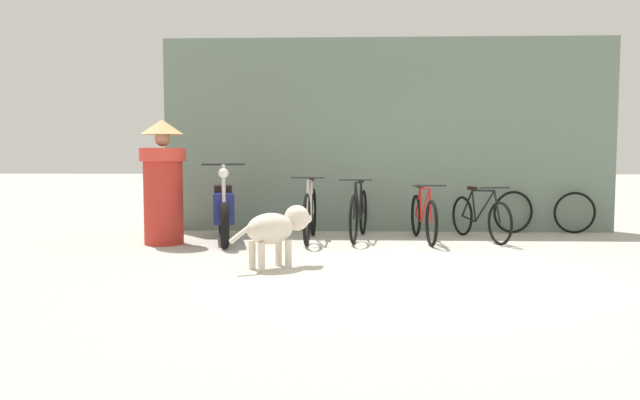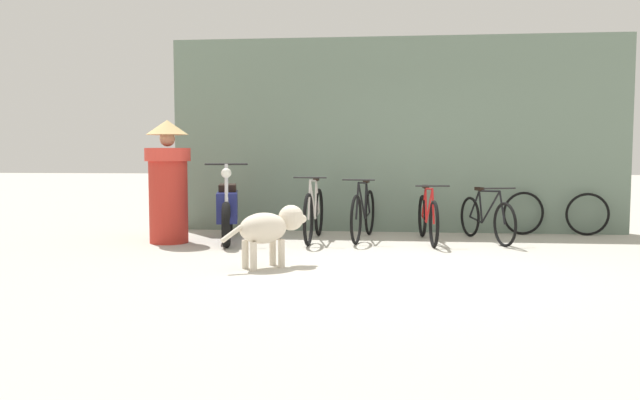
{
  "view_description": "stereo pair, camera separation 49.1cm",
  "coord_description": "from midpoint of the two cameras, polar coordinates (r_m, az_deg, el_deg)",
  "views": [
    {
      "loc": [
        -0.7,
        -6.84,
        1.26
      ],
      "look_at": [
        -1.0,
        1.14,
        0.65
      ],
      "focal_mm": 35.0,
      "sensor_mm": 36.0,
      "label": 1
    },
    {
      "loc": [
        -0.21,
        -6.81,
        1.26
      ],
      "look_at": [
        -1.0,
        1.14,
        0.65
      ],
      "focal_mm": 35.0,
      "sensor_mm": 36.0,
      "label": 2
    }
  ],
  "objects": [
    {
      "name": "spare_tire_left",
      "position": [
        10.38,
        24.53,
        -1.2
      ],
      "size": [
        0.65,
        0.05,
        0.65
      ],
      "rotation": [
        0.0,
        0.0,
        -0.02
      ],
      "color": "black",
      "rests_on": "ground"
    },
    {
      "name": "spare_tire_right",
      "position": [
        10.11,
        19.44,
        -1.16
      ],
      "size": [
        0.66,
        0.18,
        0.66
      ],
      "rotation": [
        0.0,
        0.0,
        0.22
      ],
      "color": "black",
      "rests_on": "ground"
    },
    {
      "name": "ground_plane",
      "position": [
        6.95,
        9.4,
        -6.13
      ],
      "size": [
        60.0,
        60.0,
        0.0
      ],
      "primitive_type": "plane",
      "color": "#B7B2A5"
    },
    {
      "name": "person_in_robes",
      "position": [
        8.86,
        -12.19,
        1.79
      ],
      "size": [
        0.89,
        0.89,
        1.71
      ],
      "rotation": [
        0.0,
        0.0,
        2.39
      ],
      "color": "#B72D23",
      "rests_on": "ground"
    },
    {
      "name": "stray_dog",
      "position": [
        6.83,
        -2.48,
        -2.51
      ],
      "size": [
        0.88,
        0.78,
        0.67
      ],
      "rotation": [
        0.0,
        0.0,
        0.71
      ],
      "color": "beige",
      "rests_on": "ground"
    },
    {
      "name": "bicycle_3",
      "position": [
        9.2,
        16.45,
        -1.63
      ],
      "size": [
        0.61,
        1.58,
        0.79
      ],
      "rotation": [
        0.0,
        0.0,
        -1.26
      ],
      "color": "black",
      "rests_on": "ground"
    },
    {
      "name": "bicycle_2",
      "position": [
        8.95,
        11.38,
        -1.63
      ],
      "size": [
        0.46,
        1.69,
        0.82
      ],
      "rotation": [
        0.0,
        0.0,
        -1.49
      ],
      "color": "black",
      "rests_on": "ground"
    },
    {
      "name": "bicycle_0",
      "position": [
        8.91,
        1.02,
        -1.3
      ],
      "size": [
        0.46,
        1.78,
        0.93
      ],
      "rotation": [
        0.0,
        0.0,
        -1.6
      ],
      "color": "black",
      "rests_on": "ground"
    },
    {
      "name": "motorcycle",
      "position": [
        8.93,
        -6.9,
        -0.9
      ],
      "size": [
        0.63,
        1.91,
        1.12
      ],
      "rotation": [
        0.0,
        0.0,
        -1.35
      ],
      "color": "black",
      "rests_on": "ground"
    },
    {
      "name": "bicycle_1",
      "position": [
        9.07,
        5.53,
        -1.29
      ],
      "size": [
        0.46,
        1.72,
        0.89
      ],
      "rotation": [
        0.0,
        0.0,
        -1.73
      ],
      "color": "black",
      "rests_on": "ground"
    },
    {
      "name": "shop_wall_back",
      "position": [
        10.04,
        8.33,
        5.88
      ],
      "size": [
        7.15,
        0.2,
        3.07
      ],
      "color": "slate",
      "rests_on": "ground"
    }
  ]
}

